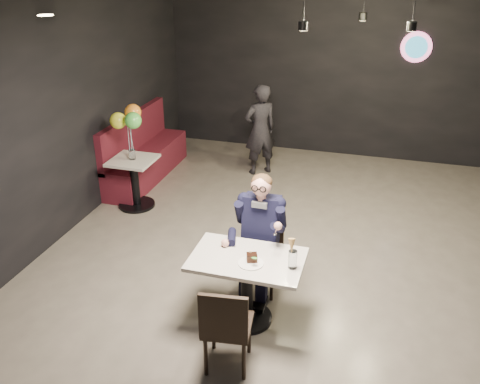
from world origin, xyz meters
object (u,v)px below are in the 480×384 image
(seated_man, at_px, (261,233))
(sundae_glass, at_px, (293,259))
(booth_bench, at_px, (145,147))
(passerby, at_px, (260,130))
(balloon_vase, at_px, (132,154))
(side_table, at_px, (135,183))
(chair_far, at_px, (261,253))
(main_table, at_px, (247,289))
(chair_near, at_px, (228,323))

(seated_man, relative_size, sundae_glass, 7.83)
(booth_bench, xyz_separation_m, passerby, (1.74, 0.73, 0.22))
(balloon_vase, height_order, passerby, passerby)
(seated_man, height_order, sundae_glass, seated_man)
(booth_bench, xyz_separation_m, balloon_vase, (0.30, -1.00, 0.28))
(seated_man, xyz_separation_m, sundae_glass, (0.45, -0.60, 0.12))
(booth_bench, distance_m, side_table, 1.06)
(chair_far, distance_m, booth_bench, 3.55)
(main_table, distance_m, balloon_vase, 3.05)
(chair_far, relative_size, balloon_vase, 6.43)
(chair_far, bearing_deg, passerby, 104.30)
(chair_far, distance_m, sundae_glass, 0.84)
(chair_far, xyz_separation_m, booth_bench, (-2.56, 2.46, 0.08))
(sundae_glass, distance_m, balloon_vase, 3.40)
(side_table, bearing_deg, booth_bench, 106.70)
(chair_near, distance_m, booth_bench, 4.46)
(seated_man, distance_m, passerby, 3.29)
(sundae_glass, bearing_deg, booth_bench, 134.54)
(chair_far, xyz_separation_m, side_table, (-2.26, 1.46, -0.08))
(chair_far, height_order, booth_bench, booth_bench)
(seated_man, bearing_deg, balloon_vase, 147.08)
(seated_man, bearing_deg, chair_far, -90.00)
(booth_bench, bearing_deg, side_table, -73.30)
(booth_bench, bearing_deg, sundae_glass, -45.46)
(chair_far, distance_m, chair_near, 1.19)
(seated_man, distance_m, sundae_glass, 0.76)
(main_table, distance_m, seated_man, 0.65)
(sundae_glass, height_order, balloon_vase, sundae_glass)
(seated_man, relative_size, side_table, 1.89)
(main_table, height_order, balloon_vase, balloon_vase)
(main_table, xyz_separation_m, balloon_vase, (-2.26, 2.01, 0.45))
(chair_near, bearing_deg, side_table, 123.11)
(balloon_vase, bearing_deg, passerby, 50.22)
(main_table, distance_m, chair_far, 0.56)
(seated_man, height_order, balloon_vase, seated_man)
(main_table, distance_m, booth_bench, 3.95)
(main_table, bearing_deg, balloon_vase, 138.29)
(chair_far, bearing_deg, seated_man, 90.00)
(chair_far, height_order, seated_man, seated_man)
(seated_man, relative_size, balloon_vase, 10.06)
(chair_far, relative_size, passerby, 0.61)
(sundae_glass, bearing_deg, passerby, 108.48)
(sundae_glass, bearing_deg, main_table, 174.10)
(passerby, bearing_deg, balloon_vase, 11.48)
(main_table, distance_m, passerby, 3.85)
(sundae_glass, height_order, side_table, sundae_glass)
(seated_man, distance_m, balloon_vase, 2.69)
(chair_near, relative_size, sundae_glass, 5.00)
(chair_near, height_order, passerby, passerby)
(chair_near, height_order, booth_bench, booth_bench)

